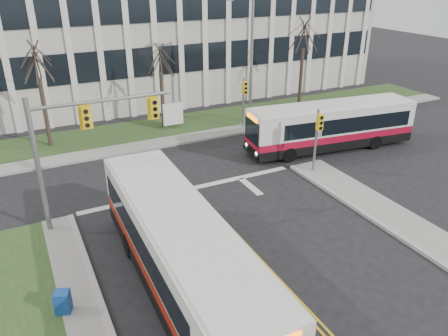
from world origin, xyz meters
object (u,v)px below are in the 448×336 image
Objects in this scene: directory_sign at (173,114)px; newspaper_box_blue at (63,303)px; bus_cross at (331,127)px; bus_main at (180,255)px; streetlight at (250,55)px.

newspaper_box_blue is at bearing -121.95° from directory_sign.
bus_cross is at bearing 46.86° from newspaper_box_blue.
directory_sign is 2.11× the size of newspaper_box_blue.
bus_cross is at bearing 33.20° from bus_main.
bus_cross is at bearing -70.80° from streetlight.
bus_cross reaches higher than directory_sign.
newspaper_box_blue is at bearing 171.36° from bus_main.
bus_main is at bearing -126.65° from streetlight.
bus_cross is (13.81, 8.72, -0.12)m from bus_main.
bus_main reaches higher than bus_cross.
directory_sign is 11.22m from bus_cross.
bus_cross is at bearing -45.49° from directory_sign.
directory_sign is at bearing 80.69° from newspaper_box_blue.
directory_sign is (-5.53, 1.30, -4.02)m from streetlight.
streetlight is at bearing 54.28° from bus_main.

